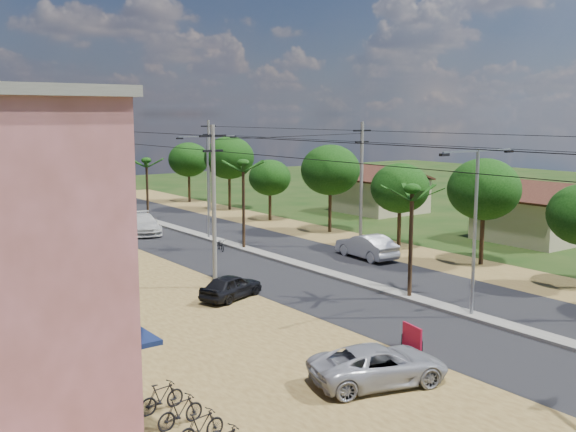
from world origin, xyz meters
name	(u,v)px	position (x,y,z in m)	size (l,w,h in m)	color
ground	(471,318)	(0.00, 0.00, 0.00)	(160.00, 160.00, 0.00)	black
road	(285,262)	(0.00, 15.00, 0.02)	(12.00, 110.00, 0.04)	black
median	(260,253)	(0.00, 18.00, 0.09)	(1.00, 90.00, 0.18)	#605E56
dirt_lot_west	(103,334)	(-15.00, 8.00, 0.02)	(18.00, 46.00, 0.04)	brown
dirt_shoulder_east	(380,247)	(8.50, 15.00, 0.01)	(5.00, 90.00, 0.03)	brown
house_east_near	(536,209)	(20.00, 10.00, 2.39)	(7.60, 7.50, 4.60)	tan
house_east_far	(380,188)	(21.00, 28.00, 2.39)	(7.60, 7.50, 4.60)	tan
tree_east_c	(484,189)	(9.70, 7.00, 4.86)	(4.60, 4.60, 6.83)	black
tree_east_d	(400,188)	(9.40, 14.00, 4.34)	(4.20, 4.20, 6.13)	black
tree_east_e	(330,170)	(9.60, 22.00, 5.09)	(4.80, 4.80, 7.14)	black
tree_east_f	(270,178)	(9.20, 30.00, 3.89)	(3.80, 3.80, 5.52)	black
tree_east_g	(229,158)	(9.80, 38.00, 5.24)	(5.00, 5.00, 7.38)	black
tree_east_h	(189,160)	(9.50, 46.00, 4.64)	(4.40, 4.40, 6.52)	black
palm_median_near	(412,194)	(0.00, 4.00, 5.54)	(2.00, 2.00, 6.15)	black
palm_median_mid	(243,167)	(0.00, 20.00, 5.90)	(2.00, 2.00, 6.55)	black
palm_median_far	(146,163)	(0.00, 36.00, 5.26)	(2.00, 2.00, 5.85)	black
streetlight_near	(475,218)	(0.00, 0.00, 4.79)	(5.10, 0.18, 8.00)	gray
streetlight_mid	(208,178)	(0.00, 25.00, 4.79)	(5.10, 0.18, 8.00)	gray
streetlight_far	(90,160)	(0.00, 50.00, 4.79)	(5.10, 0.18, 8.00)	gray
utility_pole_w_b	(214,203)	(-7.00, 12.00, 4.76)	(1.60, 0.24, 9.00)	#605E56
utility_pole_w_c	(76,174)	(-7.00, 34.00, 4.76)	(1.60, 0.24, 9.00)	#605E56
utility_pole_w_d	(9,160)	(-7.00, 55.00, 4.76)	(1.60, 0.24, 9.00)	#605E56
utility_pole_e_b	(361,182)	(7.50, 16.00, 4.76)	(1.60, 0.24, 9.00)	#605E56
utility_pole_e_c	(209,164)	(7.50, 38.00, 4.76)	(1.60, 0.24, 9.00)	#605E56
car_silver_mid	(366,247)	(5.00, 12.68, 0.81)	(1.71, 4.91, 1.62)	#9E9FA6
car_white_far	(143,224)	(-3.07, 30.17, 0.78)	(2.19, 5.40, 1.57)	#B2B2AD
car_parked_silver	(379,366)	(-9.12, -3.21, 0.70)	(2.31, 5.02, 1.40)	#9E9FA6
car_parked_dark	(231,287)	(-7.50, 9.49, 0.65)	(1.54, 3.82, 1.30)	black
moto_rider_west_a	(221,245)	(-1.55, 20.59, 0.42)	(0.56, 1.61, 0.84)	black
moto_rider_west_b	(133,217)	(-1.20, 36.63, 0.44)	(0.42, 1.48, 0.89)	black
roadside_sign	(412,337)	(-5.50, -1.38, 0.51)	(0.32, 1.24, 1.04)	maroon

